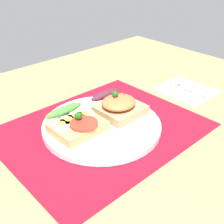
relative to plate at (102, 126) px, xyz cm
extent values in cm
cube|color=tan|center=(0.00, 0.00, -2.59)|extent=(120.00, 90.00, 3.20)
cube|color=maroon|center=(0.00, 0.00, -0.84)|extent=(41.43, 33.13, 0.30)
cylinder|color=white|center=(0.00, 0.00, 0.00)|extent=(25.32, 25.32, 1.38)
cube|color=tan|center=(-5.55, 1.08, 1.67)|extent=(10.18, 8.30, 1.96)
cylinder|color=red|center=(-5.13, -0.56, 2.95)|extent=(5.64, 5.64, 0.60)
ellipsoid|color=#488737|center=(-5.55, 5.63, 3.55)|extent=(8.96, 2.20, 1.80)
sphere|color=#1E5919|center=(-5.19, 1.08, 4.05)|extent=(1.60, 1.60, 1.60)
cylinder|color=white|center=(-8.60, 2.15, 2.90)|extent=(3.58, 3.58, 0.50)
cylinder|color=yellow|center=(-8.60, 2.15, 3.23)|extent=(1.61, 1.61, 0.16)
cylinder|color=white|center=(-6.57, 2.59, 2.90)|extent=(3.58, 3.58, 0.50)
cylinder|color=yellow|center=(-6.57, 2.59, 3.23)|extent=(1.61, 1.61, 0.16)
cylinder|color=white|center=(-4.53, 2.65, 2.90)|extent=(3.58, 3.58, 0.50)
cylinder|color=yellow|center=(-4.53, 2.65, 3.23)|extent=(1.61, 1.61, 0.16)
cylinder|color=white|center=(-2.50, 2.23, 2.90)|extent=(3.58, 3.58, 0.50)
cylinder|color=yellow|center=(-2.50, 2.23, 3.23)|extent=(1.61, 1.61, 0.16)
cube|color=tan|center=(5.55, 0.27, 1.72)|extent=(9.51, 8.85, 2.05)
ellipsoid|color=orange|center=(5.02, 0.26, 3.84)|extent=(7.80, 7.08, 2.20)
ellipsoid|color=#52202D|center=(5.55, 5.10, 3.64)|extent=(8.09, 2.20, 1.80)
sphere|color=#1E5919|center=(4.75, 0.87, 5.64)|extent=(1.40, 1.40, 1.40)
cube|color=white|center=(29.39, -1.21, -0.69)|extent=(12.33, 14.14, 0.60)
cube|color=#B7B7BC|center=(29.44, -3.06, -0.23)|extent=(0.80, 9.28, 0.32)
cube|color=#B7B7BC|center=(29.44, 1.78, -0.23)|extent=(1.50, 1.20, 0.32)
cube|color=#B7B7BC|center=(28.79, 3.78, -0.23)|extent=(0.32, 2.80, 0.32)
cube|color=#B7B7BC|center=(29.44, 3.78, -0.23)|extent=(0.32, 2.80, 0.32)
cube|color=#B7B7BC|center=(30.09, 3.78, -0.23)|extent=(0.32, 2.80, 0.32)
camera|label=1|loc=(-34.24, -40.13, 33.88)|focal=46.80mm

